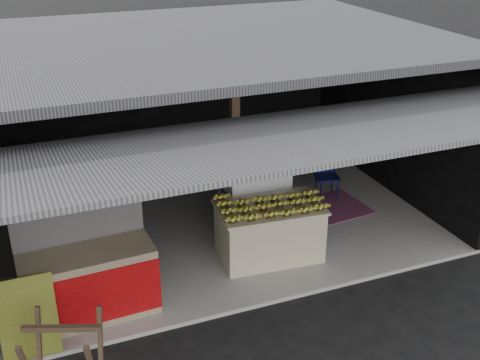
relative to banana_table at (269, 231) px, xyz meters
name	(u,v)px	position (x,y,z in m)	size (l,w,h in m)	color
ground	(267,306)	(-0.49, -1.04, -0.47)	(80.00, 80.00, 0.00)	black
concrete_slab	(205,219)	(-0.49, 1.46, -0.44)	(7.00, 5.00, 0.06)	gray
shophouse	(195,92)	(-0.49, 1.78, 1.63)	(7.40, 7.29, 3.02)	black
banana_table	(269,231)	(0.00, 0.00, 0.00)	(1.56, 1.04, 0.82)	beige
banana_pile	(270,201)	(0.00, 0.00, 0.49)	(1.37, 0.82, 0.16)	gold
white_crate	(255,199)	(0.11, 0.79, 0.13)	(0.98, 0.68, 1.07)	white
neighbor_stall	(89,279)	(-2.63, -0.41, 0.09)	(1.63, 0.79, 1.65)	#998466
green_signboard	(28,318)	(-3.38, -0.90, 0.07)	(0.64, 0.04, 0.97)	black
sawhorse	(64,349)	(-3.07, -1.54, 0.04)	(0.92, 0.92, 0.81)	#503B28
water_barrel	(308,219)	(0.82, 0.35, -0.14)	(0.37, 0.37, 0.54)	#0E0B80
plastic_chair	(326,171)	(1.74, 1.46, 0.05)	(0.45, 0.45, 0.80)	#0A0E3B
magenta_rug	(322,210)	(1.44, 0.98, -0.41)	(1.50, 1.00, 0.01)	maroon
picture_frames	(152,72)	(-0.66, 3.86, 1.46)	(1.62, 0.04, 0.46)	black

